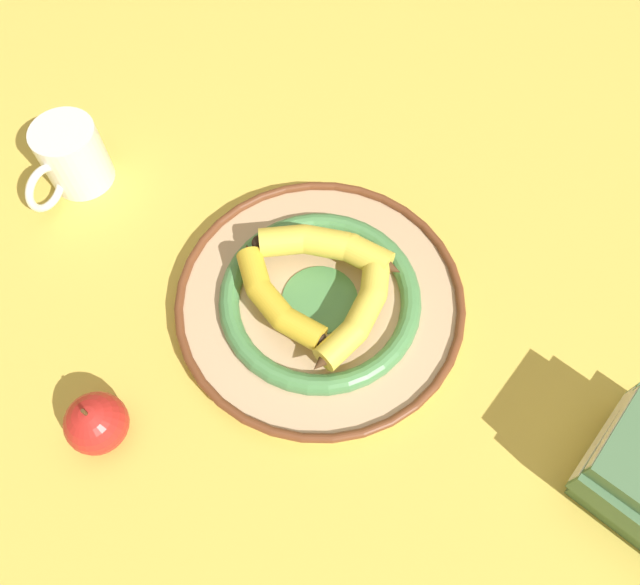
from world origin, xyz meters
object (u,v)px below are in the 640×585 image
coffee_mug (71,157)px  apple (97,423)px  decorative_bowl (320,301)px  banana_a (328,247)px  banana_c (359,313)px  banana_b (273,299)px

coffee_mug → apple: 0.38m
decorative_bowl → coffee_mug: bearing=166.8°
apple → decorative_bowl: bearing=51.1°
banana_a → apple: 0.34m
decorative_bowl → banana_a: size_ratio=1.90×
banana_a → banana_c: (0.06, -0.07, -0.00)m
decorative_bowl → banana_b: 0.07m
decorative_bowl → apple: (-0.19, -0.23, 0.02)m
decorative_bowl → coffee_mug: (-0.39, 0.09, 0.03)m
decorative_bowl → coffee_mug: 0.40m
banana_b → coffee_mug: bearing=-165.6°
decorative_bowl → banana_c: banana_c is taller
banana_c → banana_b: bearing=106.1°
banana_c → banana_a: bearing=48.0°
decorative_bowl → banana_b: banana_b is taller
banana_b → banana_c: size_ratio=0.82×
banana_b → coffee_mug: coffee_mug is taller
banana_a → coffee_mug: 0.38m
banana_a → coffee_mug: size_ratio=1.37×
decorative_bowl → banana_a: bearing=97.3°
decorative_bowl → banana_a: (-0.01, 0.06, 0.04)m
coffee_mug → apple: coffee_mug is taller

